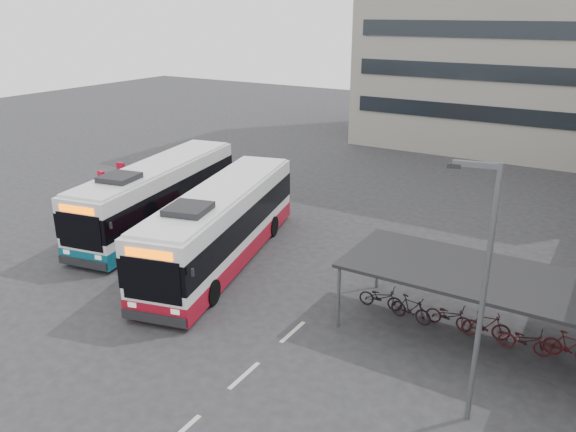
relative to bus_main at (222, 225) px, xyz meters
The scene contains 9 objects.
ground 5.31m from the bus_main, 46.52° to the right, with size 120.00×120.00×0.00m, color #28282B.
bike_shelter 11.98m from the bus_main, ahead, with size 10.00×4.00×2.54m.
road_markings 9.09m from the bus_main, 48.12° to the right, with size 0.15×7.60×0.01m.
bus_main is the anchor object (origin of this frame).
bus_teal 5.93m from the bus_main, 162.01° to the left, with size 4.88×12.55×3.63m.
pedestrian 5.85m from the bus_main, 89.28° to the right, with size 0.66×0.44×1.82m, color black.
lamp_post 13.65m from the bus_main, 21.86° to the right, with size 1.31×0.42×7.50m.
sign_totem_mid 9.13m from the bus_main, behind, with size 0.58×0.30×2.70m.
sign_totem_north 10.69m from the bus_main, 161.22° to the left, with size 0.54×0.22×2.50m.
Camera 1 is at (11.49, -15.05, 10.93)m, focal length 35.00 mm.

